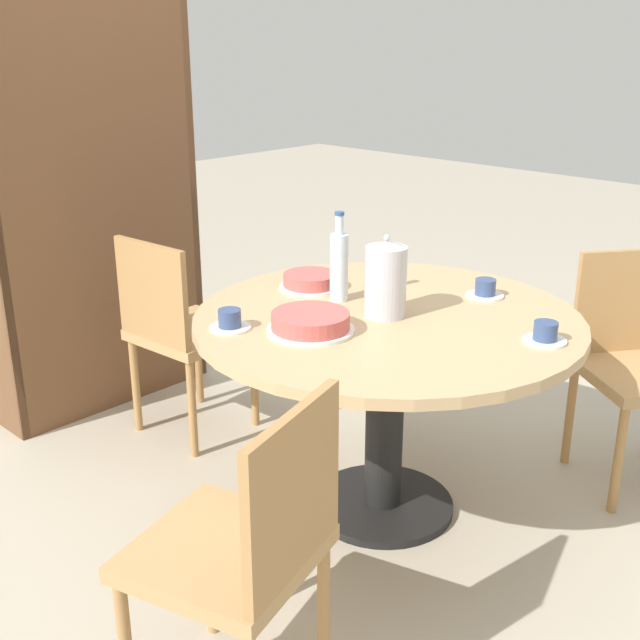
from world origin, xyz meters
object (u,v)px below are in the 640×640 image
object	(u,v)px
chair_b	(181,328)
cake_main	(311,323)
coffee_pot	(386,279)
cup_a	(545,334)
bookshelf	(88,189)
cup_c	(485,290)
chair_c	(245,548)
chair_a	(637,360)
water_bottle	(339,265)
cup_b	(230,321)
cake_second	(310,281)

from	to	relation	value
chair_b	cake_main	world-z (taller)	chair_b
coffee_pot	cup_a	bearing A→B (deg)	-73.41
bookshelf	cake_main	world-z (taller)	bookshelf
cup_c	chair_b	bearing A→B (deg)	115.12
coffee_pot	cup_a	xyz separation A→B (m)	(0.15, -0.51, -0.10)
cake_main	chair_c	bearing A→B (deg)	-147.75
bookshelf	cup_c	world-z (taller)	bookshelf
chair_a	water_bottle	xyz separation A→B (m)	(-0.84, 0.75, 0.40)
bookshelf	cup_a	size ratio (longest dim) A/B	14.89
chair_b	chair_c	distance (m)	1.55
cake_main	coffee_pot	bearing A→B (deg)	-14.71
cake_main	cup_a	xyz separation A→B (m)	(0.43, -0.58, -0.00)
chair_a	cup_b	xyz separation A→B (m)	(-1.29, 0.81, 0.29)
chair_a	chair_c	bearing A→B (deg)	-150.83
chair_a	chair_b	xyz separation A→B (m)	(-0.97, 1.51, 0.00)
coffee_pot	cake_main	size ratio (longest dim) A/B	1.00
cake_main	cup_b	distance (m)	0.26
cup_a	cup_b	xyz separation A→B (m)	(-0.59, 0.78, 0.00)
bookshelf	cup_c	bearing A→B (deg)	108.63
water_bottle	cup_a	distance (m)	0.75
coffee_pot	chair_a	bearing A→B (deg)	-32.04
cake_main	cup_b	world-z (taller)	cup_b
chair_c	cup_c	xyz separation A→B (m)	(1.33, 0.20, 0.29)
chair_c	coffee_pot	size ratio (longest dim) A/B	3.14
chair_c	water_bottle	world-z (taller)	water_bottle
cake_second	cup_a	size ratio (longest dim) A/B	1.70
cake_main	cake_second	distance (m)	0.45
cup_a	cup_b	size ratio (longest dim) A/B	1.00
cup_b	cake_second	bearing A→B (deg)	12.79
chair_a	bookshelf	world-z (taller)	bookshelf
chair_c	cake_main	world-z (taller)	chair_c
coffee_pot	cake_second	bearing A→B (deg)	83.89
chair_b	cup_b	bearing A→B (deg)	151.55
chair_c	bookshelf	world-z (taller)	bookshelf
chair_a	cup_a	world-z (taller)	chair_a
chair_b	water_bottle	xyz separation A→B (m)	(0.13, -0.76, 0.40)
coffee_pot	cup_c	bearing A→B (deg)	-18.11
water_bottle	cup_b	world-z (taller)	water_bottle
cup_b	cup_c	distance (m)	0.94
cake_second	cup_c	distance (m)	0.63
chair_c	cake_second	world-z (taller)	chair_c
cake_second	cup_a	bearing A→B (deg)	-83.01
chair_a	cake_main	bearing A→B (deg)	-172.68
cup_a	chair_c	bearing A→B (deg)	170.99
bookshelf	water_bottle	xyz separation A→B (m)	(0.17, -1.32, -0.12)
chair_c	coffee_pot	distance (m)	1.06
cup_c	cake_main	bearing A→B (deg)	163.27
water_bottle	cake_second	distance (m)	0.20
cake_second	cup_c	world-z (taller)	cup_c
chair_b	cup_a	distance (m)	1.54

